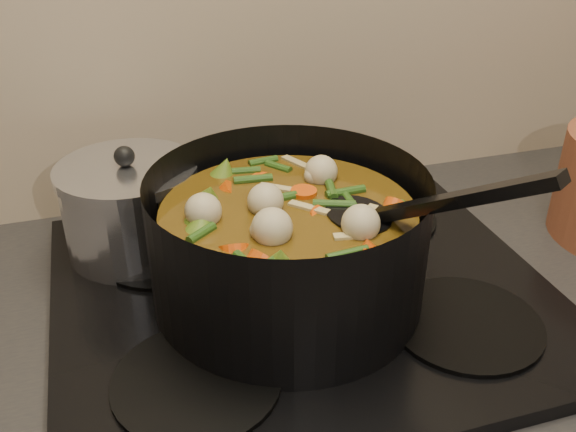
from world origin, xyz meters
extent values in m
cube|color=black|center=(0.00, 1.93, 0.89)|extent=(2.64, 0.64, 0.05)
cube|color=black|center=(0.00, 1.93, 0.92)|extent=(0.62, 0.54, 0.02)
cylinder|color=black|center=(-0.16, 1.80, 0.93)|extent=(0.18, 0.18, 0.01)
cylinder|color=black|center=(0.16, 1.80, 0.93)|extent=(0.18, 0.18, 0.01)
cylinder|color=black|center=(-0.16, 2.06, 0.93)|extent=(0.18, 0.18, 0.01)
cylinder|color=black|center=(0.16, 2.06, 0.93)|extent=(0.18, 0.18, 0.01)
cylinder|color=black|center=(-0.02, 1.92, 1.01)|extent=(0.42, 0.42, 0.16)
cylinder|color=black|center=(-0.02, 1.92, 0.94)|extent=(0.32, 0.32, 0.01)
cylinder|color=#5E4010|center=(-0.02, 1.92, 1.00)|extent=(0.30, 0.30, 0.12)
cylinder|color=#E55F0A|center=(0.02, 1.92, 1.05)|extent=(0.03, 0.04, 0.03)
cylinder|color=#E55F0A|center=(0.02, 1.98, 1.05)|extent=(0.05, 0.04, 0.03)
cylinder|color=#E55F0A|center=(-0.07, 2.02, 1.05)|extent=(0.05, 0.05, 0.03)
cylinder|color=#E55F0A|center=(-0.08, 1.92, 1.05)|extent=(0.04, 0.04, 0.03)
cylinder|color=#E55F0A|center=(-0.09, 1.84, 1.05)|extent=(0.04, 0.04, 0.03)
cylinder|color=#E55F0A|center=(-0.01, 1.87, 1.05)|extent=(0.05, 0.05, 0.03)
cylinder|color=#E55F0A|center=(0.05, 1.89, 1.05)|extent=(0.04, 0.04, 0.03)
cylinder|color=#E55F0A|center=(0.06, 1.99, 1.05)|extent=(0.04, 0.04, 0.03)
cylinder|color=#E55F0A|center=(-0.03, 1.98, 1.05)|extent=(0.05, 0.05, 0.03)
cylinder|color=#E55F0A|center=(-0.11, 1.96, 1.05)|extent=(0.04, 0.05, 0.03)
sphere|color=#CCBB8F|center=(0.05, 1.92, 1.07)|extent=(0.05, 0.05, 0.05)
sphere|color=#CCBB8F|center=(-0.03, 1.99, 1.07)|extent=(0.05, 0.05, 0.05)
sphere|color=#CCBB8F|center=(-0.09, 1.91, 1.07)|extent=(0.05, 0.05, 0.05)
sphere|color=#CCBB8F|center=(-0.01, 1.85, 1.07)|extent=(0.05, 0.05, 0.05)
sphere|color=#CCBB8F|center=(0.04, 1.93, 1.07)|extent=(0.05, 0.05, 0.05)
cone|color=olive|center=(-0.07, 1.83, 1.06)|extent=(0.04, 0.04, 0.04)
cone|color=olive|center=(0.05, 1.86, 1.06)|extent=(0.04, 0.04, 0.04)
cone|color=olive|center=(0.04, 1.98, 1.06)|extent=(0.04, 0.04, 0.04)
cone|color=olive|center=(-0.08, 1.99, 1.06)|extent=(0.04, 0.04, 0.04)
cone|color=olive|center=(-0.11, 1.87, 1.06)|extent=(0.04, 0.04, 0.04)
cone|color=olive|center=(0.01, 1.83, 1.06)|extent=(0.04, 0.04, 0.04)
cylinder|color=#2F5117|center=(0.01, 1.95, 1.06)|extent=(0.01, 0.04, 0.01)
cylinder|color=#2F5117|center=(-0.02, 2.03, 1.06)|extent=(0.04, 0.04, 0.01)
cylinder|color=#2F5117|center=(-0.09, 1.98, 1.06)|extent=(0.05, 0.02, 0.01)
cylinder|color=#2F5117|center=(-0.10, 1.91, 1.06)|extent=(0.03, 0.04, 0.01)
cylinder|color=#2F5117|center=(-0.06, 1.88, 1.06)|extent=(0.03, 0.04, 0.01)
cylinder|color=#2F5117|center=(-0.02, 1.80, 1.06)|extent=(0.05, 0.02, 0.01)
cylinder|color=#2F5117|center=(0.04, 1.85, 1.06)|extent=(0.04, 0.04, 0.01)
cylinder|color=#2F5117|center=(0.05, 1.92, 1.06)|extent=(0.01, 0.04, 0.01)
cylinder|color=#2F5117|center=(0.01, 1.95, 1.06)|extent=(0.04, 0.04, 0.01)
cylinder|color=#2F5117|center=(-0.03, 2.03, 1.06)|extent=(0.05, 0.02, 0.01)
cylinder|color=#2F5117|center=(-0.09, 1.98, 1.06)|extent=(0.03, 0.04, 0.01)
cylinder|color=#2F5117|center=(-0.10, 1.91, 1.06)|extent=(0.03, 0.04, 0.01)
cylinder|color=#2F5117|center=(-0.06, 1.88, 1.06)|extent=(0.05, 0.02, 0.01)
cylinder|color=#2F5117|center=(-0.02, 1.80, 1.06)|extent=(0.04, 0.04, 0.01)
cylinder|color=#2F5117|center=(0.04, 1.85, 1.06)|extent=(0.01, 0.04, 0.01)
cube|color=tan|center=(-0.11, 1.91, 1.06)|extent=(0.05, 0.01, 0.00)
cube|color=tan|center=(-0.01, 1.84, 1.06)|extent=(0.02, 0.05, 0.00)
cube|color=tan|center=(0.06, 1.93, 1.06)|extent=(0.05, 0.03, 0.00)
cube|color=tan|center=(-0.05, 1.99, 1.06)|extent=(0.04, 0.04, 0.00)
cube|color=tan|center=(-0.10, 1.89, 1.06)|extent=(0.03, 0.05, 0.00)
ellipsoid|color=black|center=(0.05, 1.88, 1.06)|extent=(0.08, 0.10, 0.01)
cube|color=black|center=(0.11, 1.79, 1.11)|extent=(0.12, 0.18, 0.12)
cylinder|color=silver|center=(-0.19, 2.09, 0.99)|extent=(0.18, 0.18, 0.11)
cylinder|color=silver|center=(-0.19, 2.09, 1.05)|extent=(0.19, 0.19, 0.01)
sphere|color=black|center=(-0.19, 2.09, 1.07)|extent=(0.03, 0.03, 0.03)
camera|label=1|loc=(-0.22, 1.30, 1.42)|focal=40.00mm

